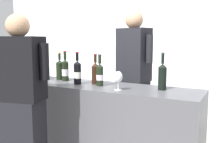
{
  "coord_description": "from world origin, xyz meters",
  "views": [
    {
      "loc": [
        1.35,
        -2.21,
        1.4
      ],
      "look_at": [
        0.2,
        0.0,
        1.09
      ],
      "focal_mm": 40.82,
      "sensor_mm": 36.0,
      "label": 1
    }
  ],
  "objects": [
    {
      "name": "wine_glass",
      "position": [
        0.34,
        -0.15,
        1.06
      ],
      "size": [
        0.08,
        0.08,
        0.18
      ],
      "color": "silver",
      "rests_on": "counter"
    },
    {
      "name": "wine_bottle_4",
      "position": [
        -0.85,
        0.07,
        1.07
      ],
      "size": [
        0.08,
        0.08,
        0.33
      ],
      "color": "black",
      "rests_on": "counter"
    },
    {
      "name": "wine_bottle_6",
      "position": [
        -0.44,
        0.07,
        1.07
      ],
      "size": [
        0.08,
        0.08,
        0.34
      ],
      "color": "black",
      "rests_on": "counter"
    },
    {
      "name": "person_guest",
      "position": [
        -0.37,
        -0.65,
        0.79
      ],
      "size": [
        0.55,
        0.33,
        1.62
      ],
      "color": "black",
      "rests_on": "ground_plane"
    },
    {
      "name": "wine_bottle_0",
      "position": [
        0.07,
        -0.03,
        1.06
      ],
      "size": [
        0.07,
        0.07,
        0.32
      ],
      "color": "black",
      "rests_on": "counter"
    },
    {
      "name": "wine_bottle_1",
      "position": [
        -0.76,
        0.1,
        1.06
      ],
      "size": [
        0.08,
        0.08,
        0.34
      ],
      "color": "black",
      "rests_on": "counter"
    },
    {
      "name": "person_server",
      "position": [
        0.15,
        0.67,
        0.87
      ],
      "size": [
        0.53,
        0.34,
        1.75
      ],
      "color": "black",
      "rests_on": "ground_plane"
    },
    {
      "name": "counter",
      "position": [
        0.0,
        0.0,
        0.47
      ],
      "size": [
        2.15,
        0.54,
        0.94
      ],
      "primitive_type": "cube",
      "color": "#4C4C51",
      "rests_on": "ground_plane"
    },
    {
      "name": "wine_bottle_7",
      "position": [
        0.69,
        0.07,
        1.07
      ],
      "size": [
        0.08,
        0.08,
        0.35
      ],
      "color": "black",
      "rests_on": "counter"
    },
    {
      "name": "wine_bottle_5",
      "position": [
        -0.55,
        0.11,
        1.07
      ],
      "size": [
        0.08,
        0.08,
        0.32
      ],
      "color": "black",
      "rests_on": "counter"
    },
    {
      "name": "wine_bottle_8",
      "position": [
        -0.19,
        -0.04,
        1.07
      ],
      "size": [
        0.08,
        0.08,
        0.34
      ],
      "color": "black",
      "rests_on": "counter"
    },
    {
      "name": "wine_bottle_2",
      "position": [
        -0.72,
        -0.08,
        1.06
      ],
      "size": [
        0.09,
        0.09,
        0.32
      ],
      "color": "black",
      "rests_on": "counter"
    },
    {
      "name": "wall_back",
      "position": [
        0.0,
        2.6,
        1.4
      ],
      "size": [
        8.0,
        0.1,
        2.8
      ],
      "primitive_type": "cube",
      "color": "silver",
      "rests_on": "ground_plane"
    },
    {
      "name": "wine_bottle_3",
      "position": [
        -0.02,
        0.05,
        1.07
      ],
      "size": [
        0.08,
        0.08,
        0.32
      ],
      "color": "black",
      "rests_on": "counter"
    }
  ]
}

